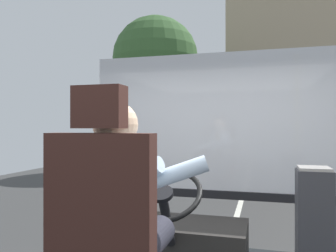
{
  "coord_description": "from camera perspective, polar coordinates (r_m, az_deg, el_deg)",
  "views": [
    {
      "loc": [
        0.51,
        -1.79,
        1.85
      ],
      "look_at": [
        -0.34,
        1.22,
        1.86
      ],
      "focal_mm": 35.84,
      "sensor_mm": 36.0,
      "label": 1
    }
  ],
  "objects": [
    {
      "name": "fare_box",
      "position": [
        2.67,
        23.6,
        -16.26
      ],
      "size": [
        0.23,
        0.24,
        0.91
      ],
      "color": "#333338",
      "rests_on": "bus_floor"
    },
    {
      "name": "street_tree",
      "position": [
        14.25,
        -2.14,
        11.21
      ],
      "size": [
        3.55,
        3.55,
        6.43
      ],
      "color": "#4C3828",
      "rests_on": "ground"
    },
    {
      "name": "windshield_panel",
      "position": [
        3.45,
        7.3,
        -2.6
      ],
      "size": [
        2.5,
        0.08,
        1.48
      ],
      "color": "silver"
    },
    {
      "name": "ground",
      "position": [
        10.77,
        13.0,
        -10.1
      ],
      "size": [
        18.0,
        44.0,
        0.06
      ],
      "color": "#373737"
    },
    {
      "name": "bus_driver",
      "position": [
        1.69,
        -8.05,
        -13.66
      ],
      "size": [
        0.81,
        0.6,
        0.8
      ],
      "color": "#282833",
      "rests_on": "driver_seat"
    },
    {
      "name": "steering_console",
      "position": [
        2.94,
        1.88,
        -19.39
      ],
      "size": [
        1.1,
        1.05,
        0.89
      ],
      "color": "#282623",
      "rests_on": "bus_floor"
    }
  ]
}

